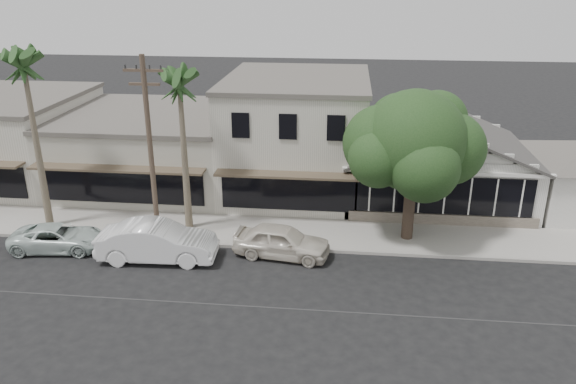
# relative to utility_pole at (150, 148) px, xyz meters

# --- Properties ---
(ground) EXTENTS (140.00, 140.00, 0.00)m
(ground) POSITION_rel_utility_pole_xyz_m (9.00, -5.20, -4.79)
(ground) COLOR black
(ground) RESTS_ON ground
(sidewalk_north) EXTENTS (90.00, 3.50, 0.15)m
(sidewalk_north) POSITION_rel_utility_pole_xyz_m (1.00, 1.55, -4.71)
(sidewalk_north) COLOR #9E9991
(sidewalk_north) RESTS_ON ground
(corner_shop) EXTENTS (10.40, 8.60, 5.10)m
(corner_shop) POSITION_rel_utility_pole_xyz_m (14.00, 7.27, -2.17)
(corner_shop) COLOR white
(corner_shop) RESTS_ON ground
(row_building_near) EXTENTS (8.00, 10.00, 6.50)m
(row_building_near) POSITION_rel_utility_pole_xyz_m (6.00, 8.30, -1.54)
(row_building_near) COLOR beige
(row_building_near) RESTS_ON ground
(row_building_midnear) EXTENTS (10.00, 10.00, 4.20)m
(row_building_midnear) POSITION_rel_utility_pole_xyz_m (-3.00, 8.30, -2.69)
(row_building_midnear) COLOR #AFAB9D
(row_building_midnear) RESTS_ON ground
(utility_pole) EXTENTS (1.80, 0.24, 9.00)m
(utility_pole) POSITION_rel_utility_pole_xyz_m (0.00, 0.00, 0.00)
(utility_pole) COLOR brown
(utility_pole) RESTS_ON ground
(car_0) EXTENTS (4.66, 2.40, 1.52)m
(car_0) POSITION_rel_utility_pole_xyz_m (6.16, -0.84, -4.03)
(car_0) COLOR beige
(car_0) RESTS_ON ground
(car_1) EXTENTS (5.46, 2.13, 1.77)m
(car_1) POSITION_rel_utility_pole_xyz_m (0.58, -1.76, -3.90)
(car_1) COLOR white
(car_1) RESTS_ON ground
(car_2) EXTENTS (4.55, 2.46, 1.21)m
(car_2) POSITION_rel_utility_pole_xyz_m (-4.42, -1.30, -4.18)
(car_2) COLOR silver
(car_2) RESTS_ON ground
(shade_tree) EXTENTS (6.71, 6.06, 7.44)m
(shade_tree) POSITION_rel_utility_pole_xyz_m (12.01, 1.70, 0.11)
(shade_tree) COLOR #45342A
(shade_tree) RESTS_ON ground
(palm_east) EXTENTS (3.00, 3.00, 8.68)m
(palm_east) POSITION_rel_utility_pole_xyz_m (1.12, 1.50, 2.66)
(palm_east) COLOR #726651
(palm_east) RESTS_ON ground
(palm_mid) EXTENTS (2.98, 2.98, 9.53)m
(palm_mid) POSITION_rel_utility_pole_xyz_m (-6.08, 0.97, 3.43)
(palm_mid) COLOR #726651
(palm_mid) RESTS_ON ground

